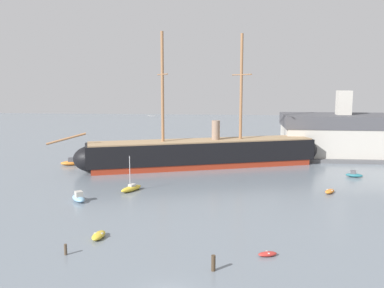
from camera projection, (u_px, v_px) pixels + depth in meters
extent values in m
cube|color=maroon|center=(202.00, 164.00, 92.97)|extent=(46.91, 22.06, 1.23)
cube|color=black|center=(202.00, 151.00, 92.56)|extent=(48.87, 22.98, 4.39)
ellipsoid|color=black|center=(95.00, 158.00, 87.39)|extent=(10.52, 9.15, 5.62)
ellipsoid|color=black|center=(298.00, 150.00, 97.90)|extent=(10.52, 9.15, 5.62)
cube|color=#9E7F5B|center=(203.00, 141.00, 92.22)|extent=(47.74, 22.10, 0.26)
cylinder|color=#936642|center=(162.00, 88.00, 88.56)|extent=(0.61, 0.61, 22.82)
cylinder|color=#936642|center=(162.00, 74.00, 88.16)|extent=(4.07, 11.23, 0.25)
cylinder|color=#936642|center=(241.00, 88.00, 92.56)|extent=(0.61, 0.61, 22.82)
cylinder|color=#936642|center=(241.00, 75.00, 92.15)|extent=(4.07, 11.23, 0.25)
cylinder|color=#936642|center=(66.00, 139.00, 85.49)|extent=(7.49, 2.95, 2.34)
cylinder|color=gray|center=(216.00, 131.00, 92.60)|extent=(1.76, 1.76, 4.39)
ellipsoid|color=gold|center=(99.00, 235.00, 50.93)|extent=(1.48, 3.04, 0.70)
cube|color=#B2ADA3|center=(99.00, 233.00, 50.89)|extent=(1.11, 0.34, 0.11)
ellipsoid|color=#B22D28|center=(268.00, 254.00, 45.73)|extent=(2.26, 1.50, 0.49)
cube|color=beige|center=(268.00, 252.00, 45.70)|extent=(0.42, 0.79, 0.08)
ellipsoid|color=#7FB2D6|center=(79.00, 198.00, 66.54)|extent=(3.57, 4.11, 0.91)
cube|color=#B2ADA3|center=(79.00, 194.00, 66.20)|extent=(1.55, 1.58, 0.91)
ellipsoid|color=gold|center=(131.00, 189.00, 72.55)|extent=(3.51, 4.73, 0.88)
cube|color=beige|center=(132.00, 185.00, 72.67)|extent=(1.24, 1.39, 0.46)
cylinder|color=silver|center=(130.00, 172.00, 71.93)|extent=(0.12, 0.12, 5.34)
ellipsoid|color=orange|center=(330.00, 191.00, 71.26)|extent=(2.43, 2.94, 0.64)
cube|color=beige|center=(330.00, 190.00, 71.23)|extent=(0.99, 0.74, 0.10)
ellipsoid|color=orange|center=(70.00, 163.00, 94.67)|extent=(4.34, 2.56, 0.95)
cube|color=#4C4C51|center=(71.00, 160.00, 94.59)|extent=(1.46, 1.35, 0.95)
ellipsoid|color=#236670|center=(354.00, 175.00, 83.09)|extent=(3.40, 2.24, 0.73)
cube|color=#4C4C51|center=(353.00, 172.00, 83.09)|extent=(1.18, 1.11, 0.73)
ellipsoid|color=silver|center=(220.00, 159.00, 99.72)|extent=(1.89, 3.24, 0.71)
cube|color=#4C4C51|center=(220.00, 157.00, 99.43)|extent=(1.00, 1.08, 0.71)
cylinder|color=#4C3D2D|center=(66.00, 250.00, 46.03)|extent=(0.32, 0.32, 1.20)
cylinder|color=#423323|center=(213.00, 263.00, 42.13)|extent=(0.42, 0.42, 1.61)
cube|color=#565659|center=(361.00, 156.00, 104.56)|extent=(41.12, 17.85, 0.80)
cube|color=#BCB7AD|center=(362.00, 141.00, 104.02)|extent=(37.38, 14.88, 6.63)
cube|color=#47474C|center=(363.00, 121.00, 103.31)|extent=(38.12, 15.18, 2.94)
cube|color=#BCB7AD|center=(344.00, 103.00, 103.12)|extent=(3.20, 3.20, 5.76)
ellipsoid|color=silver|center=(152.00, 116.00, 65.26)|extent=(0.17, 0.34, 0.11)
sphere|color=silver|center=(151.00, 116.00, 65.07)|extent=(0.09, 0.09, 0.09)
cube|color=#ADA89E|center=(154.00, 116.00, 65.16)|extent=(0.59, 0.23, 0.12)
cube|color=#ADA89E|center=(150.00, 116.00, 65.35)|extent=(0.59, 0.23, 0.12)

